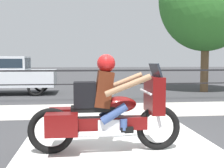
% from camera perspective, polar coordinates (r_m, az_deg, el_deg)
% --- Properties ---
extents(ground_plane, '(120.00, 120.00, 0.00)m').
position_cam_1_polar(ground_plane, '(5.14, 4.67, -11.83)').
color(ground_plane, '#38383A').
extents(sidewalk_band, '(44.00, 2.40, 0.01)m').
position_cam_1_polar(sidewalk_band, '(8.42, 0.19, -5.24)').
color(sidewalk_band, '#B7B2A8').
rests_on(sidewalk_band, ground).
extents(crosswalk_band, '(3.35, 6.00, 0.01)m').
position_cam_1_polar(crosswalk_band, '(4.90, 1.54, -12.59)').
color(crosswalk_band, silver).
rests_on(crosswalk_band, ground).
extents(fence_railing, '(36.00, 0.05, 1.14)m').
position_cam_1_polar(fence_railing, '(10.09, -0.99, 1.55)').
color(fence_railing, black).
rests_on(fence_railing, ground).
extents(motorcycle, '(2.46, 0.76, 1.57)m').
position_cam_1_polar(motorcycle, '(4.49, -1.28, -5.14)').
color(motorcycle, black).
rests_on(motorcycle, ground).
extents(parked_car, '(3.92, 1.73, 1.65)m').
position_cam_1_polar(parked_car, '(13.02, -20.43, 2.13)').
color(parked_car, '#B7BCC4').
rests_on(parked_car, ground).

